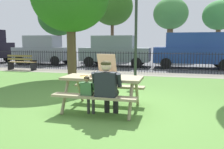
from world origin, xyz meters
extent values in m
cube|color=#57883A|center=(0.00, 1.34, -0.01)|extent=(28.00, 10.68, 0.02)
cube|color=gray|center=(0.00, 5.98, 0.00)|extent=(28.00, 1.40, 0.01)
cube|color=#515154|center=(0.00, 10.28, -0.01)|extent=(28.00, 7.19, 0.01)
cube|color=gray|center=(-0.32, -0.24, 0.74)|extent=(1.81, 0.77, 0.06)
cube|color=gray|center=(-0.32, -0.84, 0.44)|extent=(1.80, 0.29, 0.05)
cube|color=gray|center=(-0.31, 0.36, 0.44)|extent=(1.80, 0.29, 0.05)
cylinder|color=gray|center=(-1.06, -0.65, 0.35)|extent=(0.07, 0.43, 0.74)
cylinder|color=gray|center=(-1.05, 0.18, 0.35)|extent=(0.07, 0.43, 0.74)
cylinder|color=gray|center=(0.42, -0.66, 0.35)|extent=(0.07, 0.43, 0.74)
cylinder|color=gray|center=(0.42, 0.17, 0.35)|extent=(0.07, 0.43, 0.74)
cube|color=tan|center=(-0.31, -0.21, 0.78)|extent=(0.50, 0.50, 0.01)
cube|color=silver|center=(-0.31, -0.21, 0.78)|extent=(0.46, 0.46, 0.00)
cube|color=tan|center=(-0.33, -0.43, 0.80)|extent=(0.46, 0.06, 0.04)
cube|color=tan|center=(-0.29, 0.01, 0.80)|extent=(0.46, 0.06, 0.04)
cube|color=tan|center=(-0.53, -0.19, 0.80)|extent=(0.06, 0.46, 0.04)
cube|color=tan|center=(-0.09, -0.23, 0.80)|extent=(0.06, 0.46, 0.04)
cube|color=tan|center=(-0.29, 0.03, 1.06)|extent=(0.47, 0.19, 0.44)
cylinder|color=tan|center=(-0.31, -0.21, 0.79)|extent=(0.39, 0.39, 0.01)
cylinder|color=#E8C756|center=(-0.31, -0.21, 0.80)|extent=(0.36, 0.36, 0.00)
pyramid|color=#F6D859|center=(-0.71, -0.37, 0.78)|extent=(0.25, 0.28, 0.01)
cube|color=tan|center=(-0.75, -0.26, 0.78)|extent=(0.19, 0.09, 0.02)
cylinder|color=black|center=(-0.16, -0.42, 0.22)|extent=(0.12, 0.12, 0.44)
cylinder|color=black|center=(-0.16, -0.63, 0.47)|extent=(0.15, 0.42, 0.15)
cylinder|color=black|center=(0.04, -0.43, 0.22)|extent=(0.12, 0.12, 0.44)
cylinder|color=black|center=(0.04, -0.64, 0.47)|extent=(0.15, 0.42, 0.15)
cube|color=#1E2328|center=(-0.06, -0.85, 0.70)|extent=(0.42, 0.22, 0.52)
cylinder|color=#1E2328|center=(-0.32, -0.79, 0.80)|extent=(0.09, 0.21, 0.31)
cylinder|color=#1E2328|center=(0.20, -0.80, 0.80)|extent=(0.09, 0.21, 0.31)
sphere|color=beige|center=(-0.06, -0.83, 1.08)|extent=(0.21, 0.21, 0.21)
ellipsoid|color=#333118|center=(-0.06, -0.84, 1.13)|extent=(0.21, 0.20, 0.12)
cylinder|color=#383838|center=(-0.53, -0.60, 0.22)|extent=(0.07, 0.07, 0.44)
cylinder|color=#383838|center=(-0.53, -0.72, 0.46)|extent=(0.09, 0.24, 0.08)
cylinder|color=#383838|center=(-0.41, -0.61, 0.22)|extent=(0.07, 0.07, 0.44)
cylinder|color=#383838|center=(-0.41, -0.72, 0.46)|extent=(0.09, 0.24, 0.08)
cube|color=#386638|center=(-0.47, -0.84, 0.59)|extent=(0.24, 0.13, 0.29)
cylinder|color=#386638|center=(-0.62, -0.81, 0.64)|extent=(0.05, 0.12, 0.17)
cylinder|color=#386638|center=(-0.33, -0.81, 0.64)|extent=(0.05, 0.12, 0.17)
sphere|color=#8C6647|center=(-0.47, -0.83, 0.80)|extent=(0.12, 0.12, 0.12)
ellipsoid|color=#2E291C|center=(-0.47, -0.84, 0.83)|extent=(0.12, 0.11, 0.07)
cylinder|color=black|center=(0.00, 6.68, 0.97)|extent=(20.90, 0.03, 0.03)
cylinder|color=black|center=(0.00, 6.68, 0.16)|extent=(20.90, 0.03, 0.03)
cylinder|color=black|center=(-8.98, 6.68, 0.53)|extent=(0.02, 0.02, 1.06)
cylinder|color=black|center=(-8.84, 6.68, 0.53)|extent=(0.02, 0.02, 1.06)
cylinder|color=black|center=(-8.70, 6.68, 0.53)|extent=(0.02, 0.02, 1.06)
cylinder|color=black|center=(-8.56, 6.68, 0.53)|extent=(0.02, 0.02, 1.06)
cylinder|color=black|center=(-8.42, 6.68, 0.53)|extent=(0.02, 0.02, 1.06)
cylinder|color=black|center=(-8.28, 6.68, 0.53)|extent=(0.02, 0.02, 1.06)
cylinder|color=black|center=(-8.14, 6.68, 0.53)|extent=(0.02, 0.02, 1.06)
cylinder|color=black|center=(-8.00, 6.68, 0.53)|extent=(0.02, 0.02, 1.06)
cylinder|color=black|center=(-7.86, 6.68, 0.53)|extent=(0.02, 0.02, 1.06)
cylinder|color=black|center=(-7.72, 6.68, 0.53)|extent=(0.02, 0.02, 1.06)
cylinder|color=black|center=(-7.58, 6.68, 0.53)|extent=(0.02, 0.02, 1.06)
cylinder|color=black|center=(-7.44, 6.68, 0.53)|extent=(0.02, 0.02, 1.06)
cylinder|color=black|center=(-7.30, 6.68, 0.53)|extent=(0.02, 0.02, 1.06)
cylinder|color=black|center=(-7.16, 6.68, 0.53)|extent=(0.02, 0.02, 1.06)
cylinder|color=black|center=(-7.02, 6.68, 0.53)|extent=(0.02, 0.02, 1.06)
cylinder|color=black|center=(-6.87, 6.68, 0.53)|extent=(0.02, 0.02, 1.06)
cylinder|color=black|center=(-6.73, 6.68, 0.53)|extent=(0.02, 0.02, 1.06)
cylinder|color=black|center=(-6.59, 6.68, 0.53)|extent=(0.02, 0.02, 1.06)
cylinder|color=black|center=(-6.45, 6.68, 0.53)|extent=(0.02, 0.02, 1.06)
cylinder|color=black|center=(-6.31, 6.68, 0.53)|extent=(0.02, 0.02, 1.06)
cylinder|color=black|center=(-6.17, 6.68, 0.53)|extent=(0.02, 0.02, 1.06)
cylinder|color=black|center=(-6.03, 6.68, 0.53)|extent=(0.02, 0.02, 1.06)
cylinder|color=black|center=(-5.89, 6.68, 0.53)|extent=(0.02, 0.02, 1.06)
cylinder|color=black|center=(-5.75, 6.68, 0.53)|extent=(0.02, 0.02, 1.06)
cylinder|color=black|center=(-5.61, 6.68, 0.53)|extent=(0.02, 0.02, 1.06)
cylinder|color=black|center=(-5.47, 6.68, 0.53)|extent=(0.02, 0.02, 1.06)
cylinder|color=black|center=(-5.33, 6.68, 0.53)|extent=(0.02, 0.02, 1.06)
cylinder|color=black|center=(-5.19, 6.68, 0.53)|extent=(0.02, 0.02, 1.06)
cylinder|color=black|center=(-5.05, 6.68, 0.53)|extent=(0.02, 0.02, 1.06)
cylinder|color=black|center=(-4.91, 6.68, 0.53)|extent=(0.02, 0.02, 1.06)
cylinder|color=black|center=(-4.77, 6.68, 0.53)|extent=(0.02, 0.02, 1.06)
cylinder|color=black|center=(-4.63, 6.68, 0.53)|extent=(0.02, 0.02, 1.06)
cylinder|color=black|center=(-4.49, 6.68, 0.53)|extent=(0.02, 0.02, 1.06)
cylinder|color=black|center=(-4.35, 6.68, 0.53)|extent=(0.02, 0.02, 1.06)
cylinder|color=black|center=(-4.21, 6.68, 0.53)|extent=(0.02, 0.02, 1.06)
cylinder|color=black|center=(-4.07, 6.68, 0.53)|extent=(0.02, 0.02, 1.06)
cylinder|color=black|center=(-3.93, 6.68, 0.53)|extent=(0.02, 0.02, 1.06)
cylinder|color=black|center=(-3.79, 6.68, 0.53)|extent=(0.02, 0.02, 1.06)
cylinder|color=black|center=(-3.65, 6.68, 0.53)|extent=(0.02, 0.02, 1.06)
cylinder|color=black|center=(-3.51, 6.68, 0.53)|extent=(0.02, 0.02, 1.06)
cylinder|color=black|center=(-3.37, 6.68, 0.53)|extent=(0.02, 0.02, 1.06)
cylinder|color=black|center=(-3.23, 6.68, 0.53)|extent=(0.02, 0.02, 1.06)
cylinder|color=black|center=(-3.09, 6.68, 0.53)|extent=(0.02, 0.02, 1.06)
cylinder|color=black|center=(-2.95, 6.68, 0.53)|extent=(0.02, 0.02, 1.06)
cylinder|color=black|center=(-2.81, 6.68, 0.53)|extent=(0.02, 0.02, 1.06)
cylinder|color=black|center=(-2.67, 6.68, 0.53)|extent=(0.02, 0.02, 1.06)
cylinder|color=black|center=(-2.53, 6.68, 0.53)|extent=(0.02, 0.02, 1.06)
cylinder|color=black|center=(-2.39, 6.68, 0.53)|extent=(0.02, 0.02, 1.06)
cylinder|color=black|center=(-2.24, 6.68, 0.53)|extent=(0.02, 0.02, 1.06)
cylinder|color=black|center=(-2.10, 6.68, 0.53)|extent=(0.02, 0.02, 1.06)
cylinder|color=black|center=(-1.96, 6.68, 0.53)|extent=(0.02, 0.02, 1.06)
cylinder|color=black|center=(-1.82, 6.68, 0.53)|extent=(0.02, 0.02, 1.06)
cylinder|color=black|center=(-1.68, 6.68, 0.53)|extent=(0.02, 0.02, 1.06)
cylinder|color=black|center=(-1.54, 6.68, 0.53)|extent=(0.02, 0.02, 1.06)
cylinder|color=black|center=(-1.40, 6.68, 0.53)|extent=(0.02, 0.02, 1.06)
cylinder|color=black|center=(-1.26, 6.68, 0.53)|extent=(0.02, 0.02, 1.06)
cylinder|color=black|center=(-1.12, 6.68, 0.53)|extent=(0.02, 0.02, 1.06)
cylinder|color=black|center=(-0.98, 6.68, 0.53)|extent=(0.02, 0.02, 1.06)
cylinder|color=black|center=(-0.84, 6.68, 0.53)|extent=(0.02, 0.02, 1.06)
cylinder|color=black|center=(-0.70, 6.68, 0.53)|extent=(0.02, 0.02, 1.06)
cylinder|color=black|center=(-0.56, 6.68, 0.53)|extent=(0.02, 0.02, 1.06)
cylinder|color=black|center=(-0.42, 6.68, 0.53)|extent=(0.02, 0.02, 1.06)
cylinder|color=black|center=(-0.28, 6.68, 0.53)|extent=(0.02, 0.02, 1.06)
cylinder|color=black|center=(-0.14, 6.68, 0.53)|extent=(0.02, 0.02, 1.06)
cylinder|color=black|center=(0.00, 6.68, 0.53)|extent=(0.02, 0.02, 1.06)
cylinder|color=black|center=(0.14, 6.68, 0.53)|extent=(0.02, 0.02, 1.06)
cylinder|color=black|center=(0.28, 6.68, 0.53)|extent=(0.02, 0.02, 1.06)
cylinder|color=black|center=(0.42, 6.68, 0.53)|extent=(0.02, 0.02, 1.06)
cylinder|color=black|center=(0.56, 6.68, 0.53)|extent=(0.02, 0.02, 1.06)
cylinder|color=black|center=(0.70, 6.68, 0.53)|extent=(0.02, 0.02, 1.06)
cylinder|color=black|center=(0.84, 6.68, 0.53)|extent=(0.02, 0.02, 1.06)
cylinder|color=black|center=(0.98, 6.68, 0.53)|extent=(0.02, 0.02, 1.06)
cylinder|color=black|center=(1.12, 6.68, 0.53)|extent=(0.02, 0.02, 1.06)
cylinder|color=black|center=(1.26, 6.68, 0.53)|extent=(0.02, 0.02, 1.06)
cylinder|color=black|center=(1.40, 6.68, 0.53)|extent=(0.02, 0.02, 1.06)
cylinder|color=black|center=(1.54, 6.68, 0.53)|extent=(0.02, 0.02, 1.06)
cylinder|color=black|center=(1.68, 6.68, 0.53)|extent=(0.02, 0.02, 1.06)
cylinder|color=black|center=(1.82, 6.68, 0.53)|extent=(0.02, 0.02, 1.06)
cylinder|color=black|center=(1.96, 6.68, 0.53)|extent=(0.02, 0.02, 1.06)
cylinder|color=black|center=(2.10, 6.68, 0.53)|extent=(0.02, 0.02, 1.06)
cylinder|color=black|center=(2.24, 6.68, 0.53)|extent=(0.02, 0.02, 1.06)
cylinder|color=black|center=(2.39, 6.68, 0.53)|extent=(0.02, 0.02, 1.06)
cylinder|color=black|center=(2.53, 6.68, 0.53)|extent=(0.02, 0.02, 1.06)
cylinder|color=black|center=(2.67, 6.68, 0.53)|extent=(0.02, 0.02, 1.06)
cylinder|color=black|center=(2.81, 6.68, 0.53)|extent=(0.02, 0.02, 1.06)
cylinder|color=black|center=(2.95, 6.68, 0.53)|extent=(0.02, 0.02, 1.06)
cylinder|color=black|center=(3.09, 6.68, 0.53)|extent=(0.02, 0.02, 1.06)
cylinder|color=black|center=(3.23, 6.68, 0.53)|extent=(0.02, 0.02, 1.06)
cylinder|color=black|center=(3.37, 6.68, 0.53)|extent=(0.02, 0.02, 1.06)
cylinder|color=black|center=(3.51, 6.68, 0.53)|extent=(0.02, 0.02, 1.06)
cube|color=brown|center=(-6.83, 6.05, 0.44)|extent=(1.60, 0.19, 0.04)
cube|color=brown|center=(-6.84, 5.91, 0.44)|extent=(1.60, 0.19, 0.04)
cube|color=brown|center=(-6.85, 5.77, 0.44)|extent=(1.60, 0.19, 0.04)
cube|color=brown|center=(-6.85, 5.71, 0.62)|extent=(1.60, 0.15, 0.11)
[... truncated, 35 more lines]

